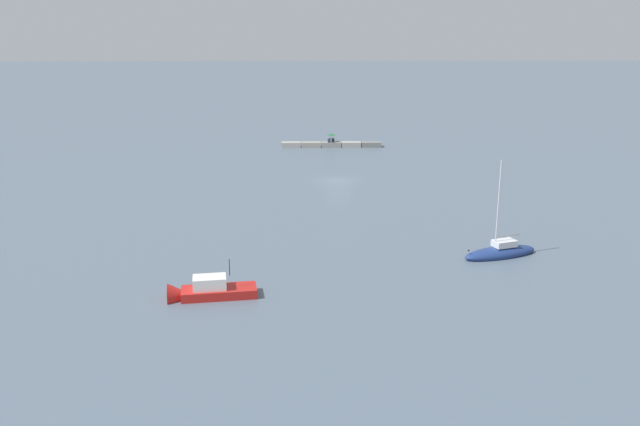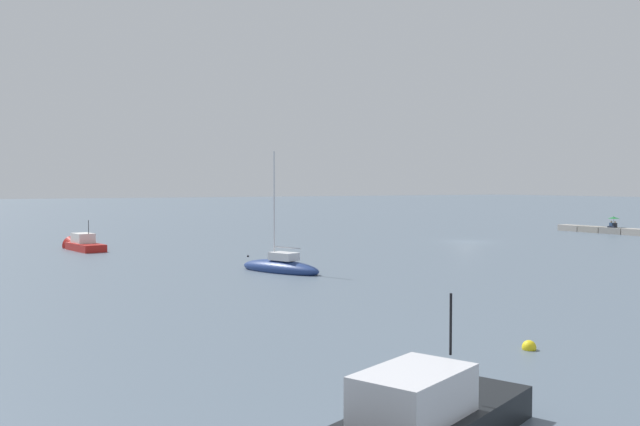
% 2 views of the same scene
% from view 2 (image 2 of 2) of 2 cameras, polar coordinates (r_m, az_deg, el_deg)
% --- Properties ---
extents(ground_plane, '(500.00, 500.00, 0.00)m').
position_cam_2_polar(ground_plane, '(67.86, 12.07, -2.35)').
color(ground_plane, slate).
extents(seawall_pier, '(14.44, 1.57, 0.72)m').
position_cam_2_polar(seawall_pier, '(84.08, 23.17, -1.36)').
color(seawall_pier, slate).
rests_on(seawall_pier, ground_plane).
extents(person_seated_dark_left, '(0.41, 0.61, 0.73)m').
position_cam_2_polar(person_seated_dark_left, '(83.76, 23.24, -0.95)').
color(person_seated_dark_left, '#1E2333').
rests_on(person_seated_dark_left, seawall_pier).
extents(person_seated_blue_right, '(0.41, 0.61, 0.73)m').
position_cam_2_polar(person_seated_blue_right, '(84.15, 22.96, -0.93)').
color(person_seated_blue_right, '#1E2333').
rests_on(person_seated_blue_right, seawall_pier).
extents(umbrella_open_green, '(1.24, 1.24, 1.27)m').
position_cam_2_polar(umbrella_open_green, '(84.04, 23.17, -0.36)').
color(umbrella_open_green, black).
rests_on(umbrella_open_green, seawall_pier).
extents(sailboat_navy_mid, '(6.50, 3.83, 7.91)m').
position_cam_2_polar(sailboat_navy_mid, '(43.46, -3.31, -4.50)').
color(sailboat_navy_mid, navy).
rests_on(sailboat_navy_mid, ground_plane).
extents(motorboat_red_near, '(5.97, 2.58, 3.24)m').
position_cam_2_polar(motorboat_red_near, '(61.54, -19.15, -2.59)').
color(motorboat_red_near, red).
rests_on(motorboat_red_near, ground_plane).
extents(mooring_buoy_near, '(0.47, 0.47, 0.47)m').
position_cam_2_polar(mooring_buoy_near, '(24.24, 16.94, -10.60)').
color(mooring_buoy_near, yellow).
rests_on(mooring_buoy_near, ground_plane).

